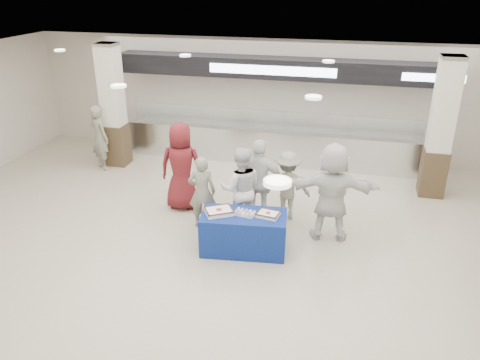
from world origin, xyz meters
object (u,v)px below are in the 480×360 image
(cupcake_tray, at_px, (245,213))
(civilian_white, at_px, (332,192))
(sheet_cake_right, at_px, (268,214))
(display_table, at_px, (244,233))
(soldier_b, at_px, (287,186))
(soldier_bg, at_px, (100,137))
(chef_short, at_px, (260,182))
(chef_tall, at_px, (241,189))
(sheet_cake_left, at_px, (219,211))
(soldier_a, at_px, (202,192))
(civilian_maroon, at_px, (182,167))

(cupcake_tray, bearing_deg, civilian_white, 29.33)
(sheet_cake_right, bearing_deg, civilian_white, 37.03)
(display_table, bearing_deg, sheet_cake_right, 0.03)
(soldier_b, bearing_deg, soldier_bg, -27.58)
(display_table, relative_size, chef_short, 0.87)
(chef_tall, height_order, civilian_white, civilian_white)
(chef_short, relative_size, soldier_bg, 1.04)
(sheet_cake_left, relative_size, chef_tall, 0.35)
(chef_tall, relative_size, civilian_white, 0.89)
(display_table, relative_size, soldier_a, 1.02)
(sheet_cake_right, distance_m, civilian_maroon, 2.54)
(civilian_maroon, distance_m, soldier_b, 2.30)
(civilian_maroon, height_order, soldier_a, civilian_maroon)
(sheet_cake_left, distance_m, soldier_b, 1.84)
(civilian_maroon, distance_m, chef_short, 1.77)
(display_table, bearing_deg, civilian_white, 22.85)
(sheet_cake_left, bearing_deg, soldier_b, 56.02)
(civilian_maroon, relative_size, soldier_b, 1.30)
(sheet_cake_right, xyz_separation_m, soldier_a, (-1.47, 0.66, -0.03))
(soldier_a, distance_m, civilian_white, 2.55)
(sheet_cake_right, relative_size, chef_short, 0.24)
(chef_short, height_order, civilian_white, civilian_white)
(display_table, bearing_deg, soldier_bg, 139.63)
(sheet_cake_left, bearing_deg, sheet_cake_right, 7.29)
(chef_tall, bearing_deg, soldier_bg, -41.99)
(cupcake_tray, bearing_deg, chef_short, 88.20)
(cupcake_tray, height_order, soldier_b, soldier_b)
(sheet_cake_right, bearing_deg, soldier_bg, 149.28)
(cupcake_tray, height_order, chef_tall, chef_tall)
(sheet_cake_right, relative_size, civilian_maroon, 0.22)
(display_table, bearing_deg, cupcake_tray, 49.92)
(sheet_cake_right, height_order, chef_tall, chef_tall)
(display_table, distance_m, soldier_bg, 5.50)
(chef_short, bearing_deg, cupcake_tray, 86.67)
(soldier_b, bearing_deg, cupcake_tray, 57.96)
(cupcake_tray, xyz_separation_m, chef_tall, (-0.27, 0.80, 0.09))
(sheet_cake_right, distance_m, cupcake_tray, 0.43)
(civilian_white, distance_m, soldier_bg, 6.45)
(sheet_cake_right, relative_size, soldier_b, 0.29)
(chef_tall, bearing_deg, sheet_cake_left, 62.64)
(cupcake_tray, relative_size, soldier_bg, 0.25)
(display_table, distance_m, cupcake_tray, 0.41)
(display_table, relative_size, civilian_maroon, 0.80)
(sheet_cake_left, distance_m, civilian_maroon, 1.94)
(sheet_cake_left, xyz_separation_m, cupcake_tray, (0.46, 0.08, -0.02))
(cupcake_tray, xyz_separation_m, soldier_bg, (-4.58, 3.01, 0.08))
(sheet_cake_left, bearing_deg, display_table, 7.72)
(civilian_maroon, distance_m, soldier_a, 0.99)
(chef_short, distance_m, soldier_bg, 4.97)
(chef_tall, relative_size, soldier_b, 1.17)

